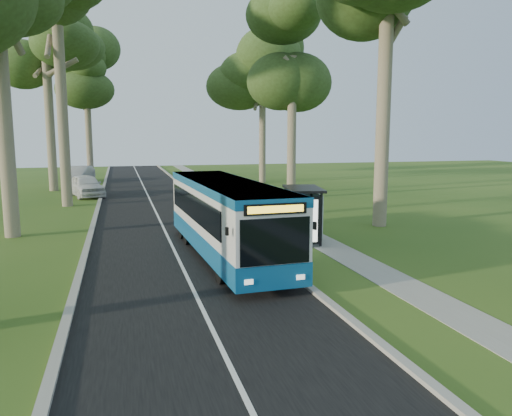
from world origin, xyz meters
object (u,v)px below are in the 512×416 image
(bus, at_px, (226,218))
(car_white, at_px, (86,186))
(bus_shelter, at_px, (309,205))
(car_silver, at_px, (80,174))
(litter_bin, at_px, (262,223))
(bus_stop_sign, at_px, (302,232))

(bus, xyz_separation_m, car_white, (-6.45, 21.42, -0.68))
(bus, relative_size, bus_shelter, 3.70)
(car_white, distance_m, car_silver, 12.30)
(car_white, bearing_deg, litter_bin, -79.07)
(bus_shelter, distance_m, car_silver, 34.23)
(car_white, bearing_deg, bus_shelter, -78.52)
(bus_stop_sign, distance_m, litter_bin, 7.28)
(bus, relative_size, litter_bin, 10.83)
(bus, xyz_separation_m, car_silver, (-7.73, 33.65, -0.73))
(bus_shelter, bearing_deg, litter_bin, 132.82)
(bus, bearing_deg, bus_stop_sign, -61.95)
(bus_stop_sign, bearing_deg, litter_bin, 77.60)
(bus_stop_sign, distance_m, car_white, 26.07)
(bus_stop_sign, relative_size, litter_bin, 2.30)
(bus, distance_m, litter_bin, 4.80)
(bus, distance_m, bus_stop_sign, 3.79)
(bus_stop_sign, height_order, car_silver, bus_stop_sign)
(bus_shelter, bearing_deg, bus, -148.33)
(car_white, bearing_deg, car_silver, 79.56)
(bus_shelter, distance_m, litter_bin, 3.05)
(bus, height_order, litter_bin, bus)
(bus_shelter, xyz_separation_m, car_white, (-10.52, 19.89, -0.85))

